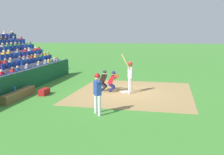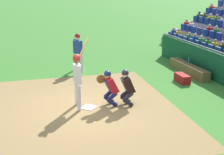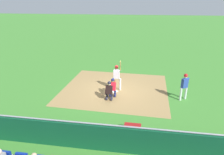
{
  "view_description": "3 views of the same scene",
  "coord_description": "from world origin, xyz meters",
  "views": [
    {
      "loc": [
        15.32,
        2.07,
        3.44
      ],
      "look_at": [
        0.27,
        -0.71,
        0.9
      ],
      "focal_mm": 42.57,
      "sensor_mm": 36.0,
      "label": 1
    },
    {
      "loc": [
        -9.46,
        2.07,
        4.06
      ],
      "look_at": [
        -0.27,
        -0.74,
        1.08
      ],
      "focal_mm": 49.45,
      "sensor_mm": 36.0,
      "label": 2
    },
    {
      "loc": [
        1.79,
        -12.7,
        6.05
      ],
      "look_at": [
        -0.15,
        -0.03,
        1.06
      ],
      "focal_mm": 31.96,
      "sensor_mm": 36.0,
      "label": 3
    }
  ],
  "objects": [
    {
      "name": "dugout_bench",
      "position": [
        2.65,
        -5.34,
        0.22
      ],
      "size": [
        2.92,
        0.4,
        0.44
      ],
      "primitive_type": "cube",
      "color": "brown",
      "rests_on": "ground_plane"
    },
    {
      "name": "on_deck_batter",
      "position": [
        4.59,
        -0.55,
        1.09
      ],
      "size": [
        0.54,
        0.43,
        1.79
      ],
      "color": "silver",
      "rests_on": "ground_plane"
    },
    {
      "name": "batter_at_plate",
      "position": [
        0.13,
        0.33,
        1.16
      ],
      "size": [
        0.69,
        0.62,
        2.31
      ],
      "color": "silver",
      "rests_on": "ground_plane"
    },
    {
      "name": "home_plate_marker",
      "position": [
        0.0,
        0.0,
        0.02
      ],
      "size": [
        0.62,
        0.62,
        0.02
      ],
      "primitive_type": "cube",
      "rotation": [
        0.0,
        0.0,
        0.79
      ],
      "color": "white",
      "rests_on": "infield_dirt_patch"
    },
    {
      "name": "ground_plane",
      "position": [
        0.0,
        0.0,
        0.0
      ],
      "size": [
        160.0,
        160.0,
        0.0
      ],
      "primitive_type": "plane",
      "color": "#3E822F"
    },
    {
      "name": "home_plate_umpire",
      "position": [
        -0.14,
        -1.31,
        0.7
      ],
      "size": [
        0.48,
        0.48,
        1.29
      ],
      "color": "#212130",
      "rests_on": "ground_plane"
    },
    {
      "name": "infield_dirt_patch",
      "position": [
        0.0,
        0.5,
        0.0
      ],
      "size": [
        7.69,
        7.06,
        0.01
      ],
      "primitive_type": "cube",
      "rotation": [
        0.0,
        0.0,
        -0.04
      ],
      "color": "#9D7D4C",
      "rests_on": "ground_plane"
    },
    {
      "name": "water_bottle_on_bench",
      "position": [
        2.83,
        -5.44,
        0.57
      ],
      "size": [
        0.07,
        0.07,
        0.26
      ],
      "primitive_type": "cylinder",
      "color": "blue",
      "rests_on": "dugout_bench"
    },
    {
      "name": "catcher_crouching",
      "position": [
        0.01,
        -0.74,
        0.71
      ],
      "size": [
        0.48,
        0.73,
        1.27
      ],
      "color": "#1A1D50",
      "rests_on": "ground_plane"
    },
    {
      "name": "equipment_duffel_bag",
      "position": [
        1.54,
        -4.4,
        0.18
      ],
      "size": [
        0.83,
        0.36,
        0.35
      ],
      "primitive_type": "cube",
      "rotation": [
        0.0,
        0.0,
        -0.01
      ],
      "color": "maroon",
      "rests_on": "ground_plane"
    }
  ]
}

